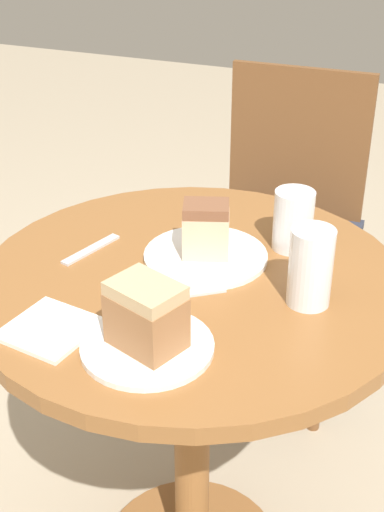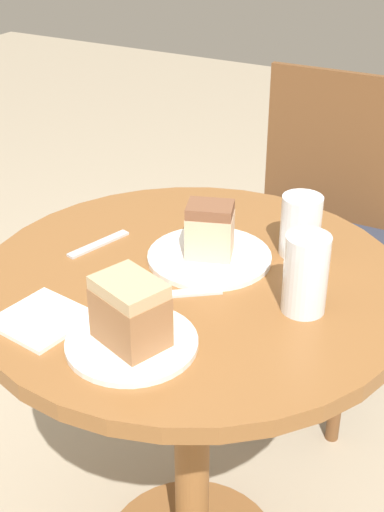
{
  "view_description": "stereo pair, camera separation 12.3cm",
  "coord_description": "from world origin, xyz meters",
  "px_view_note": "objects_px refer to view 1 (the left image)",
  "views": [
    {
      "loc": [
        0.4,
        -0.99,
        1.39
      ],
      "look_at": [
        0.0,
        0.0,
        0.78
      ],
      "focal_mm": 50.0,
      "sensor_mm": 36.0,
      "label": 1
    },
    {
      "loc": [
        0.51,
        -0.94,
        1.39
      ],
      "look_at": [
        0.0,
        0.0,
        0.78
      ],
      "focal_mm": 50.0,
      "sensor_mm": 36.0,
      "label": 2
    }
  ],
  "objects_px": {
    "chair": "(281,225)",
    "cake_slice_near": "(205,229)",
    "plate_near": "(205,256)",
    "glass_water": "(310,272)",
    "plate_far": "(147,347)",
    "cake_slice_far": "(146,315)",
    "glass_lemonade": "(293,224)"
  },
  "relations": [
    {
      "from": "chair",
      "to": "cake_slice_near",
      "type": "distance_m",
      "value": 0.79
    },
    {
      "from": "plate_near",
      "to": "glass_water",
      "type": "bearing_deg",
      "value": -19.28
    },
    {
      "from": "plate_far",
      "to": "cake_slice_near",
      "type": "xyz_separation_m",
      "value": [
        -0.02,
        0.29,
        0.05
      ]
    },
    {
      "from": "chair",
      "to": "cake_slice_near",
      "type": "bearing_deg",
      "value": -87.79
    },
    {
      "from": "plate_near",
      "to": "cake_slice_far",
      "type": "distance_m",
      "value": 0.29
    },
    {
      "from": "cake_slice_far",
      "to": "glass_water",
      "type": "relative_size",
      "value": 0.93
    },
    {
      "from": "chair",
      "to": "plate_far",
      "type": "xyz_separation_m",
      "value": [
        0.06,
        -1.0,
        0.28
      ]
    },
    {
      "from": "cake_slice_far",
      "to": "plate_far",
      "type": "bearing_deg",
      "value": 0.0
    },
    {
      "from": "glass_water",
      "to": "chair",
      "type": "bearing_deg",
      "value": 107.39
    },
    {
      "from": "cake_slice_near",
      "to": "cake_slice_far",
      "type": "bearing_deg",
      "value": -86.31
    },
    {
      "from": "chair",
      "to": "glass_lemonade",
      "type": "bearing_deg",
      "value": -75.04
    },
    {
      "from": "chair",
      "to": "cake_slice_far",
      "type": "relative_size",
      "value": 7.01
    },
    {
      "from": "chair",
      "to": "cake_slice_far",
      "type": "xyz_separation_m",
      "value": [
        0.06,
        -1.0,
        0.34
      ]
    },
    {
      "from": "glass_lemonade",
      "to": "glass_water",
      "type": "bearing_deg",
      "value": -66.95
    },
    {
      "from": "plate_near",
      "to": "plate_far",
      "type": "xyz_separation_m",
      "value": [
        0.02,
        -0.29,
        0.0
      ]
    },
    {
      "from": "plate_far",
      "to": "cake_slice_far",
      "type": "relative_size",
      "value": 1.6
    },
    {
      "from": "chair",
      "to": "plate_far",
      "type": "distance_m",
      "value": 1.04
    },
    {
      "from": "plate_far",
      "to": "cake_slice_near",
      "type": "bearing_deg",
      "value": 93.69
    },
    {
      "from": "cake_slice_near",
      "to": "chair",
      "type": "bearing_deg",
      "value": 92.98
    },
    {
      "from": "plate_near",
      "to": "cake_slice_near",
      "type": "xyz_separation_m",
      "value": [
        0.0,
        -0.0,
        0.05
      ]
    },
    {
      "from": "cake_slice_near",
      "to": "glass_water",
      "type": "height_order",
      "value": "glass_water"
    },
    {
      "from": "glass_lemonade",
      "to": "cake_slice_far",
      "type": "bearing_deg",
      "value": -106.84
    },
    {
      "from": "plate_far",
      "to": "glass_water",
      "type": "xyz_separation_m",
      "value": [
        0.19,
        0.22,
        0.05
      ]
    },
    {
      "from": "plate_near",
      "to": "glass_water",
      "type": "xyz_separation_m",
      "value": [
        0.21,
        -0.07,
        0.05
      ]
    },
    {
      "from": "plate_near",
      "to": "glass_water",
      "type": "height_order",
      "value": "glass_water"
    },
    {
      "from": "plate_near",
      "to": "chair",
      "type": "bearing_deg",
      "value": 92.98
    },
    {
      "from": "cake_slice_near",
      "to": "glass_water",
      "type": "distance_m",
      "value": 0.22
    },
    {
      "from": "plate_far",
      "to": "cake_slice_far",
      "type": "xyz_separation_m",
      "value": [
        0.0,
        0.0,
        0.06
      ]
    },
    {
      "from": "cake_slice_far",
      "to": "glass_water",
      "type": "xyz_separation_m",
      "value": [
        0.19,
        0.22,
        -0.0
      ]
    },
    {
      "from": "chair",
      "to": "plate_near",
      "type": "distance_m",
      "value": 0.77
    },
    {
      "from": "chair",
      "to": "plate_near",
      "type": "height_order",
      "value": "chair"
    },
    {
      "from": "plate_near",
      "to": "plate_far",
      "type": "bearing_deg",
      "value": -86.31
    }
  ]
}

